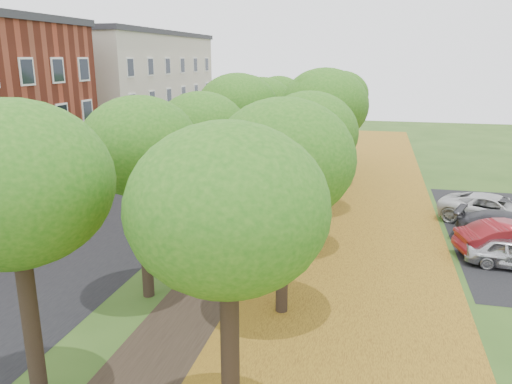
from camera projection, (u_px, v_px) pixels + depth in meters
The scene contains 8 objects.
street_asphalt at pixel (131, 212), 27.39m from camera, with size 8.00×70.00×0.01m, color black.
footpath at pixel (264, 222), 25.71m from camera, with size 3.20×70.00×0.01m, color black.
leaf_verge at pixel (363, 229), 24.58m from camera, with size 7.50×70.00×0.01m, color #A87A1F.
tree_row_west at pixel (222, 119), 24.84m from camera, with size 4.24×34.24×7.05m.
tree_row_east at pixel (318, 122), 23.76m from camera, with size 4.24×34.24×7.05m.
building_cream at pixel (124, 92), 45.07m from camera, with size 10.30×20.30×10.40m.
car_grey at pixel (512, 229), 22.43m from camera, with size 1.98×4.87×1.41m, color #313035.
car_white at pixel (495, 210), 25.11m from camera, with size 2.45×5.31×1.48m, color silver.
Camera 1 is at (5.28, -8.85, 8.18)m, focal length 35.00 mm.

